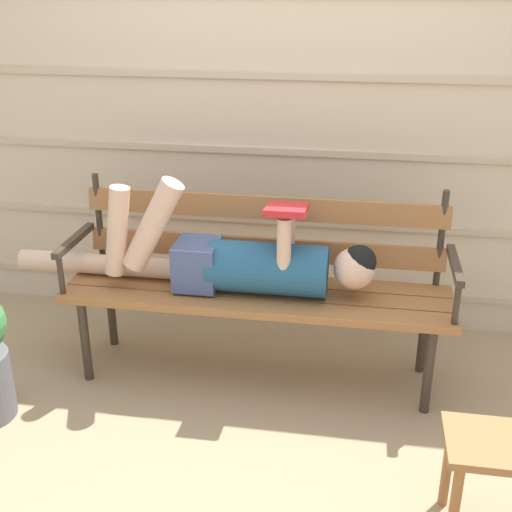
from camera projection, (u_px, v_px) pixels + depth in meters
The scene contains 5 objects.
ground_plane at pixel (252, 388), 3.19m from camera, with size 12.00×12.00×0.00m, color tan.
house_siding at pixel (277, 113), 3.45m from camera, with size 4.47×0.08×2.34m.
park_bench at pixel (258, 275), 3.16m from camera, with size 1.83×0.46×0.93m.
reclining_person at pixel (236, 260), 3.07m from camera, with size 1.76×0.25×0.56m.
footstool at pixel (508, 462), 2.24m from camera, with size 0.43×0.28×0.40m.
Camera 1 is at (0.46, -2.65, 1.83)m, focal length 46.39 mm.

